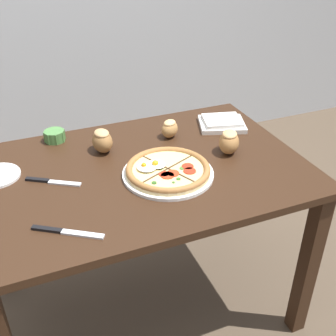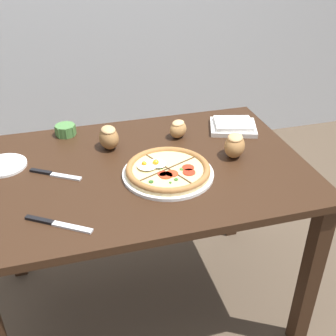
% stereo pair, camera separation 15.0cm
% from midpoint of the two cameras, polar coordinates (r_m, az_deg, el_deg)
% --- Properties ---
extents(ground_plane, '(12.00, 12.00, 0.00)m').
position_cam_midpoint_polar(ground_plane, '(2.05, -5.29, -17.92)').
color(ground_plane, brown).
extents(dining_table, '(1.22, 0.82, 0.74)m').
position_cam_midpoint_polar(dining_table, '(1.62, -6.37, -3.37)').
color(dining_table, '#331E11').
rests_on(dining_table, ground_plane).
extents(pizza, '(0.33, 0.33, 0.05)m').
position_cam_midpoint_polar(pizza, '(1.50, -2.89, -0.43)').
color(pizza, white).
rests_on(pizza, dining_table).
extents(ramekin_bowl, '(0.09, 0.09, 0.05)m').
position_cam_midpoint_polar(ramekin_bowl, '(1.81, -17.44, 4.15)').
color(ramekin_bowl, '#4C8442').
rests_on(ramekin_bowl, dining_table).
extents(napkin_folded, '(0.24, 0.22, 0.04)m').
position_cam_midpoint_polar(napkin_folded, '(1.86, 5.04, 6.05)').
color(napkin_folded, silver).
rests_on(napkin_folded, dining_table).
extents(bread_piece_near, '(0.12, 0.13, 0.09)m').
position_cam_midpoint_polar(bread_piece_near, '(1.64, 5.70, 3.53)').
color(bread_piece_near, '#A3703D').
rests_on(bread_piece_near, dining_table).
extents(bread_piece_mid, '(0.10, 0.10, 0.08)m').
position_cam_midpoint_polar(bread_piece_mid, '(1.76, -2.22, 5.32)').
color(bread_piece_mid, '#B27F47').
rests_on(bread_piece_mid, dining_table).
extents(bread_piece_far, '(0.08, 0.11, 0.09)m').
position_cam_midpoint_polar(bread_piece_far, '(1.67, -11.46, 3.61)').
color(bread_piece_far, olive).
rests_on(bread_piece_far, dining_table).
extents(knife_main, '(0.18, 0.12, 0.01)m').
position_cam_midpoint_polar(knife_main, '(1.55, -18.13, -1.82)').
color(knife_main, silver).
rests_on(knife_main, dining_table).
extents(knife_spare, '(0.20, 0.14, 0.01)m').
position_cam_midpoint_polar(knife_spare, '(1.31, -16.84, -8.42)').
color(knife_spare, silver).
rests_on(knife_spare, dining_table).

